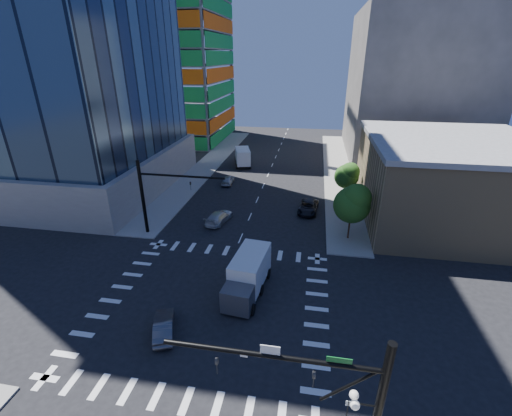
# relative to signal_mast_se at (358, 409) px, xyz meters

# --- Properties ---
(ground) EXTENTS (160.00, 160.00, 0.00)m
(ground) POSITION_rel_signal_mast_se_xyz_m (-10.60, 11.50, -5.01)
(ground) COLOR black
(ground) RESTS_ON ground
(road_markings) EXTENTS (20.00, 20.00, 0.01)m
(road_markings) POSITION_rel_signal_mast_se_xyz_m (-10.60, 11.50, -5.00)
(road_markings) COLOR silver
(road_markings) RESTS_ON ground
(sidewalk_ne) EXTENTS (5.00, 60.00, 0.15)m
(sidewalk_ne) POSITION_rel_signal_mast_se_xyz_m (1.90, 51.50, -4.93)
(sidewalk_ne) COLOR gray
(sidewalk_ne) RESTS_ON ground
(sidewalk_nw) EXTENTS (5.00, 60.00, 0.15)m
(sidewalk_nw) POSITION_rel_signal_mast_se_xyz_m (-23.10, 51.50, -4.93)
(sidewalk_nw) COLOR gray
(sidewalk_nw) RESTS_ON ground
(construction_building) EXTENTS (25.16, 34.50, 70.60)m
(construction_building) POSITION_rel_signal_mast_se_xyz_m (-38.02, 73.43, 19.60)
(construction_building) COLOR slate
(construction_building) RESTS_ON ground
(commercial_building) EXTENTS (20.50, 22.50, 10.60)m
(commercial_building) POSITION_rel_signal_mast_se_xyz_m (14.40, 33.50, 0.31)
(commercial_building) COLOR tan
(commercial_building) RESTS_ON ground
(bg_building_ne) EXTENTS (24.00, 30.00, 28.00)m
(bg_building_ne) POSITION_rel_signal_mast_se_xyz_m (16.40, 66.50, 8.99)
(bg_building_ne) COLOR #5E5954
(bg_building_ne) RESTS_ON ground
(signal_mast_se) EXTENTS (10.51, 2.48, 9.00)m
(signal_mast_se) POSITION_rel_signal_mast_se_xyz_m (0.00, 0.00, 0.00)
(signal_mast_se) COLOR black
(signal_mast_se) RESTS_ON sidewalk_se
(signal_mast_nw) EXTENTS (10.20, 0.40, 9.00)m
(signal_mast_nw) POSITION_rel_signal_mast_se_xyz_m (-20.60, 23.00, 0.49)
(signal_mast_nw) COLOR black
(signal_mast_nw) RESTS_ON sidewalk_nw
(tree_south) EXTENTS (4.16, 4.16, 6.82)m
(tree_south) POSITION_rel_signal_mast_se_xyz_m (2.03, 25.40, -0.32)
(tree_south) COLOR #382316
(tree_south) RESTS_ON sidewalk_ne
(tree_north) EXTENTS (3.54, 3.52, 5.78)m
(tree_north) POSITION_rel_signal_mast_se_xyz_m (2.33, 37.40, -1.02)
(tree_north) COLOR #382316
(tree_north) RESTS_ON sidewalk_ne
(no_parking_sign) EXTENTS (0.30, 0.06, 2.20)m
(no_parking_sign) POSITION_rel_signal_mast_se_xyz_m (0.10, 2.50, -3.63)
(no_parking_sign) COLOR black
(no_parking_sign) RESTS_ON ground
(car_nb_far) EXTENTS (2.91, 5.44, 1.45)m
(car_nb_far) POSITION_rel_signal_mast_se_xyz_m (-2.96, 32.44, -4.28)
(car_nb_far) COLOR black
(car_nb_far) RESTS_ON ground
(car_sb_near) EXTENTS (3.12, 5.39, 1.47)m
(car_sb_near) POSITION_rel_signal_mast_se_xyz_m (-14.24, 27.27, -4.27)
(car_sb_near) COLOR silver
(car_sb_near) RESTS_ON ground
(car_sb_mid) EXTENTS (1.80, 4.20, 1.42)m
(car_sb_mid) POSITION_rel_signal_mast_se_xyz_m (-16.59, 41.48, -4.30)
(car_sb_mid) COLOR #AEB1B6
(car_sb_mid) RESTS_ON ground
(car_sb_cross) EXTENTS (2.82, 4.38, 1.36)m
(car_sb_cross) POSITION_rel_signal_mast_se_xyz_m (-13.29, 7.73, -4.33)
(car_sb_cross) COLOR #4D4C52
(car_sb_cross) RESTS_ON ground
(box_truck_near) EXTENTS (3.54, 6.90, 3.48)m
(box_truck_near) POSITION_rel_signal_mast_se_xyz_m (-7.89, 13.56, -3.47)
(box_truck_near) COLOR black
(box_truck_near) RESTS_ON ground
(box_truck_far) EXTENTS (4.48, 7.00, 3.40)m
(box_truck_far) POSITION_rel_signal_mast_se_xyz_m (-16.46, 52.81, -3.50)
(box_truck_far) COLOR black
(box_truck_far) RESTS_ON ground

